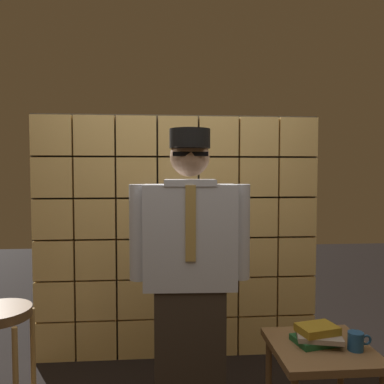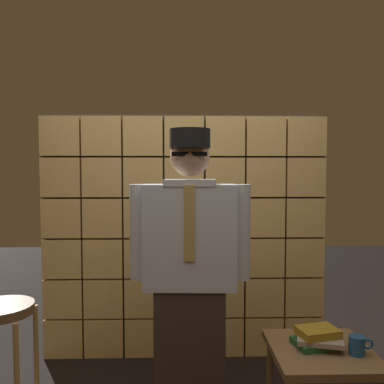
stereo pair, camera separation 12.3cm
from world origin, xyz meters
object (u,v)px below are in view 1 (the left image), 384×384
standing_person (190,275)px  book_stack (317,335)px  coffee_mug (356,341)px  side_table (321,360)px

standing_person → book_stack: bearing=-14.8°
book_stack → coffee_mug: book_stack is taller
standing_person → side_table: 0.83m
standing_person → coffee_mug: 0.94m
book_stack → coffee_mug: 0.19m
side_table → coffee_mug: size_ratio=4.55×
side_table → coffee_mug: 0.21m
book_stack → side_table: bearing=-63.8°
standing_person → book_stack: (0.67, -0.21, -0.29)m
standing_person → book_stack: 0.76m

